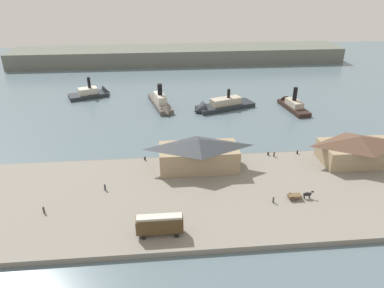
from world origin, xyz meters
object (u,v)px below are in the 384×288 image
pedestrian_at_waters_edge (274,154)px  mooring_post_center_west (145,158)px  ferry_approaching_west (218,106)px  street_tram (160,224)px  pedestrian_near_west_shed (105,187)px  ferry_shed_customs_shed (199,153)px  mooring_post_center_east (268,154)px  horse_cart (299,195)px  pedestrian_by_tram (273,200)px  pedestrian_standing_center (44,210)px  ferry_shed_west_terminal (358,149)px  ferry_moored_west (94,93)px  mooring_post_west (297,152)px  ferry_moored_east (162,104)px  ferry_departing_north (291,104)px

pedestrian_at_waters_edge → mooring_post_center_west: size_ratio=1.82×
mooring_post_center_west → ferry_approaching_west: size_ratio=0.04×
street_tram → pedestrian_near_west_shed: bearing=127.0°
ferry_shed_customs_shed → mooring_post_center_east: ferry_shed_customs_shed is taller
ferry_shed_customs_shed → mooring_post_center_west: 15.28m
horse_cart → pedestrian_near_west_shed: 44.10m
pedestrian_by_tram → pedestrian_standing_center: bearing=179.0°
ferry_shed_west_terminal → ferry_moored_west: 101.32m
pedestrian_at_waters_edge → pedestrian_near_west_shed: size_ratio=0.96×
ferry_shed_west_terminal → pedestrian_near_west_shed: 65.08m
mooring_post_west → mooring_post_center_west: bearing=179.5°
ferry_shed_customs_shed → pedestrian_standing_center: ferry_shed_customs_shed is taller
mooring_post_center_west → ferry_approaching_west: bearing=56.2°
ferry_approaching_west → ferry_moored_east: size_ratio=1.06×
mooring_post_center_east → ferry_moored_east: (-28.52, 42.89, -0.02)m
ferry_shed_west_terminal → ferry_moored_west: (-77.99, 64.57, -3.67)m
ferry_moored_east → pedestrian_near_west_shed: bearing=-103.9°
pedestrian_near_west_shed → pedestrian_standing_center: bearing=-147.2°
mooring_post_center_east → ferry_departing_north: ferry_departing_north is taller
mooring_post_west → ferry_departing_north: (11.72, 38.23, -0.23)m
mooring_post_west → ferry_moored_west: 87.07m
ferry_shed_customs_shed → ferry_departing_north: ferry_shed_customs_shed is taller
street_tram → mooring_post_center_east: bearing=44.9°
ferry_shed_customs_shed → mooring_post_west: ferry_shed_customs_shed is taller
pedestrian_by_tram → mooring_post_center_east: pedestrian_by_tram is taller
street_tram → ferry_moored_east: ferry_moored_east is taller
horse_cart → pedestrian_standing_center: horse_cart is taller
pedestrian_at_waters_edge → ferry_departing_north: 43.46m
ferry_shed_west_terminal → ferry_approaching_west: 53.94m
horse_cart → ferry_moored_west: ferry_moored_west is taller
ferry_moored_west → pedestrian_standing_center: bearing=-88.8°
mooring_post_west → mooring_post_center_east: same height
pedestrian_at_waters_edge → ferry_departing_north: ferry_departing_north is taller
ferry_moored_west → ferry_shed_customs_shed: bearing=-60.5°
ferry_departing_north → ferry_approaching_west: bearing=178.3°
street_tram → mooring_post_west: street_tram is taller
pedestrian_at_waters_edge → ferry_moored_west: size_ratio=0.09×
pedestrian_near_west_shed → mooring_post_center_west: (8.80, 13.67, -0.33)m
ferry_shed_west_terminal → mooring_post_center_west: ferry_shed_west_terminal is taller
ferry_shed_customs_shed → street_tram: 26.99m
pedestrian_near_west_shed → mooring_post_center_east: pedestrian_near_west_shed is taller
street_tram → ferry_moored_east: bearing=88.9°
ferry_shed_customs_shed → ferry_moored_east: ferry_shed_customs_shed is taller
mooring_post_center_west → mooring_post_center_east: same height
mooring_post_west → ferry_approaching_west: ferry_approaching_west is taller
ferry_moored_west → ferry_approaching_west: size_ratio=0.72×
pedestrian_at_waters_edge → ferry_departing_north: size_ratio=0.09×
ferry_shed_west_terminal → pedestrian_by_tram: ferry_shed_west_terminal is taller
pedestrian_at_waters_edge → mooring_post_west: 7.01m
pedestrian_at_waters_edge → mooring_post_center_east: bearing=144.4°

